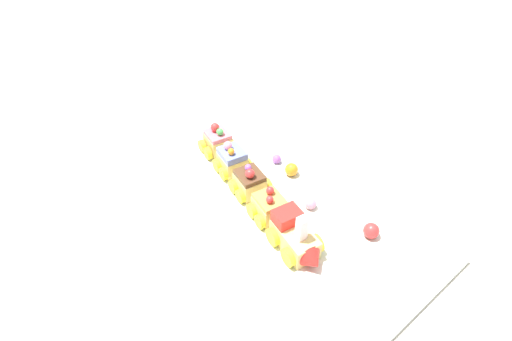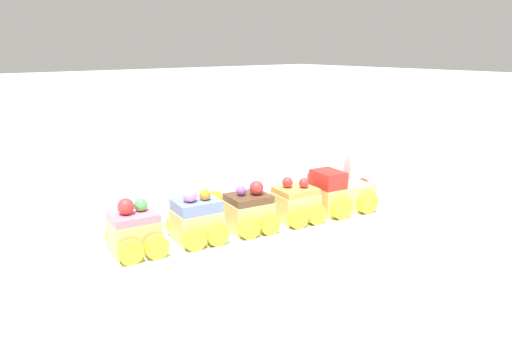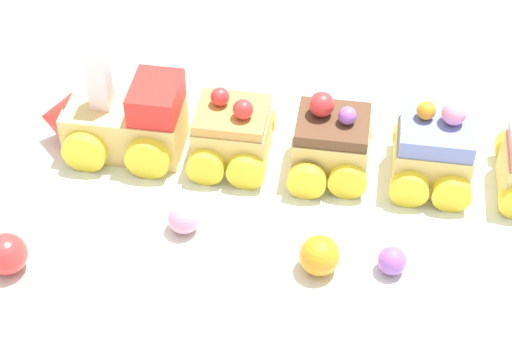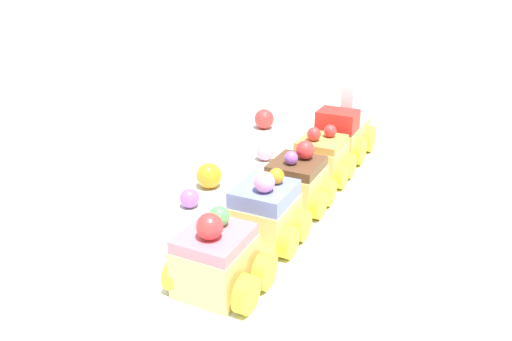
% 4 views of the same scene
% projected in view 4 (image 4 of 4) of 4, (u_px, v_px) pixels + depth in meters
% --- Properties ---
extents(ground_plane, '(10.00, 10.00, 0.00)m').
position_uv_depth(ground_plane, '(274.00, 199.00, 0.60)').
color(ground_plane, beige).
extents(display_board, '(0.75, 0.35, 0.01)m').
position_uv_depth(display_board, '(274.00, 194.00, 0.60)').
color(display_board, silver).
rests_on(display_board, ground_plane).
extents(cake_train_locomotive, '(0.13, 0.09, 0.10)m').
position_uv_depth(cake_train_locomotive, '(344.00, 134.00, 0.70)').
color(cake_train_locomotive, '#E5C675').
rests_on(cake_train_locomotive, display_board).
extents(cake_car_caramel, '(0.08, 0.08, 0.07)m').
position_uv_depth(cake_car_caramel, '(321.00, 159.00, 0.62)').
color(cake_car_caramel, '#E5C675').
rests_on(cake_car_caramel, display_board).
extents(cake_car_chocolate, '(0.08, 0.08, 0.07)m').
position_uv_depth(cake_car_chocolate, '(296.00, 184.00, 0.55)').
color(cake_car_chocolate, '#E5C675').
rests_on(cake_car_chocolate, display_board).
extents(cake_car_blueberry, '(0.08, 0.08, 0.08)m').
position_uv_depth(cake_car_blueberry, '(265.00, 215.00, 0.48)').
color(cake_car_blueberry, '#E5C675').
rests_on(cake_car_blueberry, display_board).
extents(cake_car_strawberry, '(0.08, 0.08, 0.07)m').
position_uv_depth(cake_car_strawberry, '(220.00, 261.00, 0.41)').
color(cake_car_strawberry, '#E5C675').
rests_on(cake_car_strawberry, display_board).
extents(gumball_pink, '(0.03, 0.03, 0.03)m').
position_uv_depth(gumball_pink, '(265.00, 151.00, 0.68)').
color(gumball_pink, pink).
rests_on(gumball_pink, display_board).
extents(gumball_red, '(0.03, 0.03, 0.03)m').
position_uv_depth(gumball_red, '(264.00, 119.00, 0.80)').
color(gumball_red, red).
rests_on(gumball_red, display_board).
extents(gumball_purple, '(0.02, 0.02, 0.02)m').
position_uv_depth(gumball_purple, '(190.00, 198.00, 0.55)').
color(gumball_purple, '#9956C6').
rests_on(gumball_purple, display_board).
extents(gumball_orange, '(0.03, 0.03, 0.03)m').
position_uv_depth(gumball_orange, '(209.00, 176.00, 0.60)').
color(gumball_orange, orange).
rests_on(gumball_orange, display_board).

